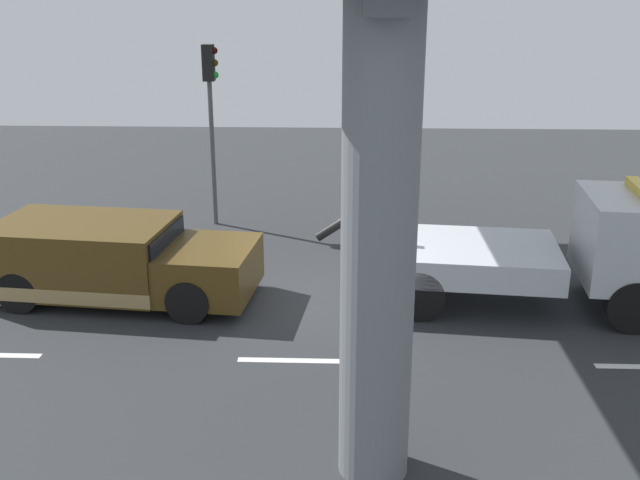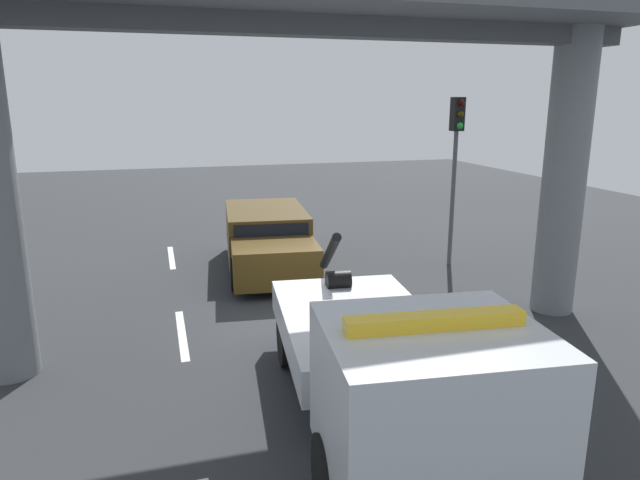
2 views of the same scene
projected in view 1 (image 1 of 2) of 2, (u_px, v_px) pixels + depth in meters
ground_plane at (320, 302)px, 14.89m from camera, size 60.00×40.00×0.10m
lane_stripe_mid at (314, 361)px, 12.40m from camera, size 2.60×0.16×0.01m
tow_truck_white at (560, 248)px, 14.24m from camera, size 7.34×3.00×2.46m
towed_van_green at (113, 261)px, 14.78m from camera, size 5.39×2.69×1.58m
traffic_light_near at (211, 96)px, 18.69m from camera, size 0.39×0.32×4.69m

